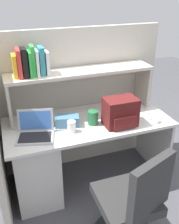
{
  "coord_description": "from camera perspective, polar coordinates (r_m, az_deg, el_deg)",
  "views": [
    {
      "loc": [
        -0.72,
        -2.06,
        1.94
      ],
      "look_at": [
        0.0,
        -0.05,
        0.85
      ],
      "focal_mm": 41.2,
      "sensor_mm": 36.0,
      "label": 1
    }
  ],
  "objects": [
    {
      "name": "backpack",
      "position": [
        2.39,
        6.9,
        -0.11
      ],
      "size": [
        0.3,
        0.23,
        0.27
      ],
      "color": "#591919",
      "rests_on": "desk"
    },
    {
      "name": "office_chair",
      "position": [
        2.12,
        9.22,
        -20.38
      ],
      "size": [
        0.53,
        0.55,
        0.93
      ],
      "rotation": [
        0.0,
        0.0,
        3.5
      ],
      "color": "black",
      "rests_on": "ground_plane"
    },
    {
      "name": "ground_plane",
      "position": [
        2.92,
        -0.34,
        -14.57
      ],
      "size": [
        8.0,
        8.0,
        0.0
      ],
      "primitive_type": "plane",
      "color": "#4C4C51"
    },
    {
      "name": "reference_books_on_shelf",
      "position": [
        2.37,
        -12.96,
        10.64
      ],
      "size": [
        0.32,
        0.18,
        0.27
      ],
      "color": "yellow",
      "rests_on": "overhead_hutch"
    },
    {
      "name": "desk",
      "position": [
        2.59,
        -8.63,
        -9.65
      ],
      "size": [
        1.6,
        0.7,
        0.73
      ],
      "color": "silver",
      "rests_on": "ground_plane"
    },
    {
      "name": "paper_cup",
      "position": [
        2.3,
        -4.01,
        -3.23
      ],
      "size": [
        0.08,
        0.08,
        0.11
      ],
      "primitive_type": "cylinder",
      "color": "white",
      "rests_on": "desk"
    },
    {
      "name": "cubicle_partition_rear",
      "position": [
        2.8,
        -2.95,
        2.41
      ],
      "size": [
        1.84,
        0.05,
        1.55
      ],
      "primitive_type": "cube",
      "color": "#BCB5A8",
      "rests_on": "ground_plane"
    },
    {
      "name": "snack_canister",
      "position": [
        2.41,
        0.76,
        -1.25
      ],
      "size": [
        0.1,
        0.1,
        0.14
      ],
      "primitive_type": "cylinder",
      "color": "#26723F",
      "rests_on": "desk"
    },
    {
      "name": "overhead_hutch",
      "position": [
        2.52,
        -1.92,
        7.15
      ],
      "size": [
        1.44,
        0.28,
        0.45
      ],
      "color": "#B3A99C",
      "rests_on": "desk"
    },
    {
      "name": "laptop",
      "position": [
        2.28,
        -11.92,
        -4.16
      ],
      "size": [
        0.36,
        0.32,
        0.22
      ],
      "color": "#B7BABF",
      "rests_on": "desk"
    },
    {
      "name": "computer_mouse",
      "position": [
        2.56,
        14.38,
        -1.72
      ],
      "size": [
        0.09,
        0.12,
        0.03
      ],
      "primitive_type": "cube",
      "rotation": [
        0.0,
        0.0,
        0.3
      ],
      "color": "silver",
      "rests_on": "desk"
    },
    {
      "name": "tissue_box",
      "position": [
        2.4,
        -4.98,
        -1.96
      ],
      "size": [
        0.24,
        0.17,
        0.1
      ],
      "primitive_type": "cube",
      "rotation": [
        0.0,
        0.0,
        -0.25
      ],
      "color": "teal",
      "rests_on": "desk"
    }
  ]
}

